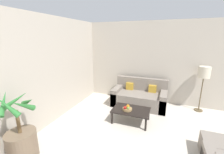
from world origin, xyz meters
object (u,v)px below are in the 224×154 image
(apple_red, at_px, (125,108))
(coffee_table, at_px, (131,111))
(fruit_bowl, at_px, (127,109))
(apple_green, at_px, (128,108))
(floor_lamp, at_px, (204,74))
(orange_fruit, at_px, (128,106))
(potted_palm, at_px, (21,140))
(sofa_loveseat, at_px, (139,97))
(ottoman, at_px, (219,149))

(apple_red, bearing_deg, coffee_table, 44.85)
(fruit_bowl, xyz_separation_m, apple_green, (0.03, -0.04, 0.06))
(apple_red, height_order, apple_green, apple_red)
(floor_lamp, relative_size, apple_green, 21.25)
(orange_fruit, bearing_deg, potted_palm, -128.25)
(sofa_loveseat, height_order, apple_red, sofa_loveseat)
(sofa_loveseat, xyz_separation_m, coffee_table, (-0.02, -1.09, 0.02))
(fruit_bowl, height_order, apple_green, apple_green)
(sofa_loveseat, bearing_deg, floor_lamp, 8.42)
(orange_fruit, bearing_deg, sofa_loveseat, 85.01)
(sofa_loveseat, relative_size, ottoman, 2.94)
(floor_lamp, xyz_separation_m, apple_red, (-1.92, -1.48, -0.70))
(fruit_bowl, bearing_deg, ottoman, -16.67)
(ottoman, bearing_deg, apple_red, 165.43)
(apple_green, bearing_deg, fruit_bowl, 125.61)
(potted_palm, bearing_deg, floor_lamp, 44.08)
(orange_fruit, bearing_deg, floor_lamp, 36.14)
(floor_lamp, height_order, fruit_bowl, floor_lamp)
(sofa_loveseat, distance_m, apple_red, 1.23)
(coffee_table, bearing_deg, apple_green, -115.70)
(orange_fruit, bearing_deg, ottoman, -17.91)
(ottoman, bearing_deg, orange_fruit, 162.09)
(fruit_bowl, height_order, ottoman, fruit_bowl)
(apple_red, bearing_deg, sofa_loveseat, 83.14)
(apple_red, xyz_separation_m, apple_green, (0.08, 0.02, -0.01))
(potted_palm, xyz_separation_m, ottoman, (3.38, 1.27, -0.20))
(floor_lamp, relative_size, fruit_bowl, 5.51)
(potted_palm, distance_m, apple_red, 2.29)
(sofa_loveseat, distance_m, floor_lamp, 1.99)
(fruit_bowl, bearing_deg, floor_lamp, 36.95)
(floor_lamp, xyz_separation_m, apple_green, (-1.85, -1.46, -0.71))
(potted_palm, bearing_deg, orange_fruit, 51.75)
(apple_green, height_order, orange_fruit, orange_fruit)
(coffee_table, relative_size, fruit_bowl, 3.81)
(orange_fruit, distance_m, ottoman, 2.01)
(floor_lamp, xyz_separation_m, orange_fruit, (-1.88, -1.37, -0.70))
(sofa_loveseat, xyz_separation_m, apple_red, (-0.15, -1.21, 0.16))
(coffee_table, bearing_deg, orange_fruit, -165.14)
(potted_palm, height_order, sofa_loveseat, potted_palm)
(potted_palm, xyz_separation_m, apple_green, (1.51, 1.80, 0.06))
(potted_palm, distance_m, coffee_table, 2.47)
(apple_green, height_order, ottoman, apple_green)
(sofa_loveseat, distance_m, coffee_table, 1.09)
(fruit_bowl, xyz_separation_m, orange_fruit, (0.00, 0.04, 0.07))
(sofa_loveseat, height_order, orange_fruit, sofa_loveseat)
(potted_palm, bearing_deg, apple_green, 49.91)
(potted_palm, relative_size, apple_green, 20.26)
(potted_palm, bearing_deg, apple_red, 51.06)
(apple_red, distance_m, apple_green, 0.08)
(apple_red, height_order, orange_fruit, orange_fruit)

